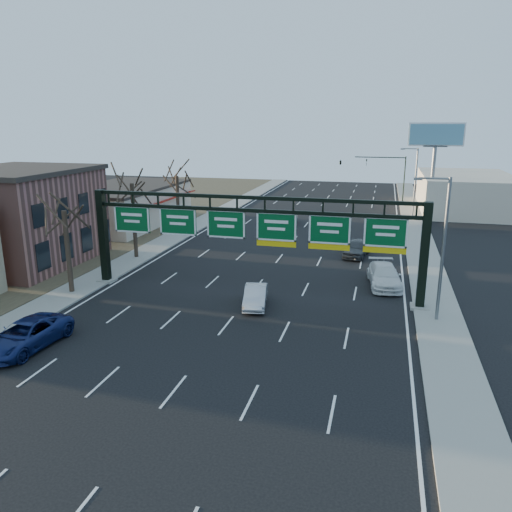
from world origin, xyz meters
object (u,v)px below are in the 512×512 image
(car_blue_suv, at_px, (26,335))
(car_white_wagon, at_px, (384,276))
(car_silver_sedan, at_px, (255,296))
(sign_gantry, at_px, (253,232))

(car_blue_suv, height_order, car_white_wagon, car_white_wagon)
(car_silver_sedan, relative_size, car_white_wagon, 0.75)
(sign_gantry, height_order, car_silver_sedan, sign_gantry)
(car_blue_suv, distance_m, car_silver_sedan, 14.25)
(car_blue_suv, xyz_separation_m, car_silver_sedan, (10.62, 9.49, -0.08))
(sign_gantry, bearing_deg, car_silver_sedan, -71.59)
(car_blue_suv, bearing_deg, car_silver_sedan, 45.73)
(car_silver_sedan, distance_m, car_white_wagon, 10.69)
(car_white_wagon, bearing_deg, car_silver_sedan, -149.71)
(car_silver_sedan, height_order, car_white_wagon, car_white_wagon)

